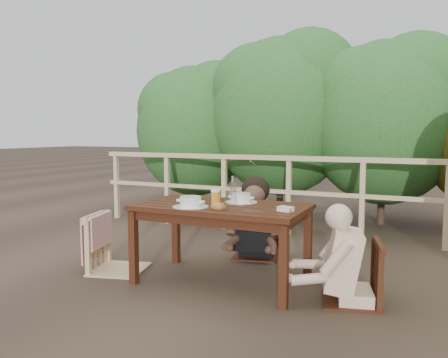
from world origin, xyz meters
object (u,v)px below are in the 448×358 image
at_px(bottle, 233,191).
at_px(butter_tub, 286,210).
at_px(chair_left, 118,218).
at_px(tumbler, 224,207).
at_px(woman, 258,195).
at_px(beer_glass, 216,198).
at_px(table, 222,244).
at_px(chair_right, 352,244).
at_px(chair_far, 257,212).
at_px(soup_near, 191,202).
at_px(diner_right, 357,222).
at_px(bread_roll, 218,207).
at_px(soup_far, 241,198).

distance_m(bottle, butter_tub, 0.56).
xyz_separation_m(chair_left, tumbler, (1.15, -0.13, 0.20)).
relative_size(woman, beer_glass, 8.53).
height_order(table, chair_right, chair_right).
distance_m(table, chair_left, 1.04).
xyz_separation_m(chair_far, soup_near, (-0.17, -1.11, 0.25)).
relative_size(woman, diner_right, 1.04).
bearing_deg(chair_far, bottle, -96.86).
distance_m(bread_roll, tumbler, 0.05).
height_order(bread_roll, butter_tub, bread_roll).
bearing_deg(beer_glass, chair_right, 4.22).
bearing_deg(soup_far, diner_right, -10.55).
height_order(soup_far, bread_roll, soup_far).
bearing_deg(chair_left, woman, -59.60).
bearing_deg(chair_far, bread_roll, -98.35).
height_order(diner_right, soup_far, diner_right).
xyz_separation_m(soup_far, bottle, (-0.03, -0.13, 0.08)).
xyz_separation_m(chair_far, chair_right, (1.12, -0.90, -0.02)).
xyz_separation_m(diner_right, butter_tub, (-0.53, -0.09, 0.07)).
xyz_separation_m(bread_roll, tumbler, (0.05, 0.00, -0.00)).
bearing_deg(tumbler, diner_right, 13.65).
bearing_deg(beer_glass, tumbler, -46.40).
xyz_separation_m(chair_right, diner_right, (0.03, -0.00, 0.17)).
relative_size(table, woman, 1.11).
relative_size(woman, bottle, 5.06).
xyz_separation_m(woman, diner_right, (1.15, -0.92, -0.03)).
relative_size(chair_left, soup_near, 3.32).
distance_m(chair_right, tumbler, 1.03).
height_order(chair_left, bottle, chair_left).
bearing_deg(soup_near, butter_tub, 8.80).
xyz_separation_m(chair_right, beer_glass, (-1.12, -0.08, 0.30)).
xyz_separation_m(chair_left, soup_near, (0.83, -0.11, 0.22)).
height_order(soup_far, beer_glass, beer_glass).
distance_m(chair_left, tumbler, 1.18).
height_order(chair_right, bread_roll, chair_right).
bearing_deg(soup_far, woman, 99.20).
distance_m(soup_near, bottle, 0.39).
bearing_deg(bread_roll, bottle, 90.75).
bearing_deg(butter_tub, soup_far, 164.80).
distance_m(table, bread_roll, 0.45).
bearing_deg(butter_tub, woman, 136.04).
xyz_separation_m(diner_right, beer_glass, (-1.15, -0.08, 0.12)).
bearing_deg(chair_left, tumbler, -111.71).
distance_m(table, bottle, 0.48).
height_order(soup_near, tumbler, soup_near).
height_order(diner_right, bread_roll, diner_right).
bearing_deg(beer_glass, chair_left, -178.41).
relative_size(chair_left, tumbler, 14.14).
relative_size(soup_near, bottle, 1.18).
bearing_deg(beer_glass, bread_roll, -58.44).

